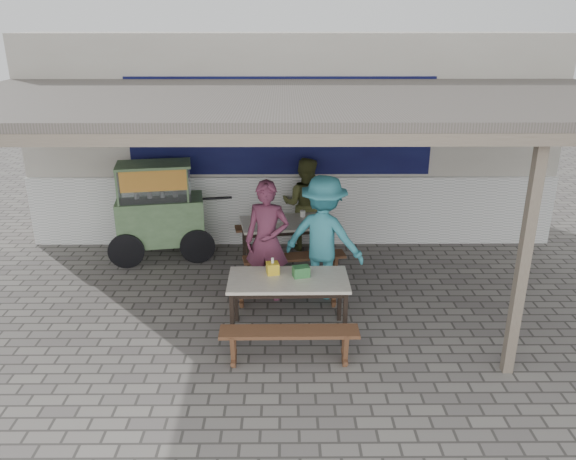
% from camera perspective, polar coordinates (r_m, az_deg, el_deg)
% --- Properties ---
extents(ground, '(60.00, 60.00, 0.00)m').
position_cam_1_polar(ground, '(7.23, 0.75, -10.11)').
color(ground, slate).
rests_on(ground, ground).
extents(back_wall, '(9.00, 1.28, 3.50)m').
position_cam_1_polar(back_wall, '(10.00, 0.39, 9.18)').
color(back_wall, beige).
rests_on(back_wall, ground).
extents(warung_roof, '(9.00, 4.21, 2.81)m').
position_cam_1_polar(warung_roof, '(7.19, 0.84, 12.77)').
color(warung_roof, '#584E4B').
rests_on(warung_roof, ground).
extents(table_left, '(1.51, 0.98, 0.75)m').
position_cam_1_polar(table_left, '(8.75, -0.13, 0.40)').
color(table_left, beige).
rests_on(table_left, ground).
extents(bench_left_street, '(1.53, 0.53, 0.45)m').
position_cam_1_polar(bench_left_street, '(8.27, 0.66, -3.34)').
color(bench_left_street, brown).
rests_on(bench_left_street, ground).
extents(bench_left_wall, '(1.53, 0.53, 0.45)m').
position_cam_1_polar(bench_left_wall, '(9.49, -0.82, -0.14)').
color(bench_left_wall, brown).
rests_on(bench_left_wall, ground).
extents(table_right, '(1.46, 0.74, 0.75)m').
position_cam_1_polar(table_right, '(6.86, 0.03, -5.53)').
color(table_right, beige).
rests_on(table_right, ground).
extents(bench_right_street, '(1.56, 0.29, 0.45)m').
position_cam_1_polar(bench_right_street, '(6.40, 0.13, -10.99)').
color(bench_right_street, brown).
rests_on(bench_right_street, ground).
extents(bench_right_wall, '(1.56, 0.29, 0.45)m').
position_cam_1_polar(bench_right_wall, '(7.64, -0.04, -5.44)').
color(bench_right_wall, brown).
rests_on(bench_right_wall, ground).
extents(vendor_cart, '(1.91, 1.01, 1.58)m').
position_cam_1_polar(vendor_cart, '(9.28, -12.96, 2.27)').
color(vendor_cart, '#6F9764').
rests_on(vendor_cart, ground).
extents(patron_street_side, '(0.70, 0.54, 1.69)m').
position_cam_1_polar(patron_street_side, '(7.70, -2.13, -1.12)').
color(patron_street_side, '#6A2F47').
rests_on(patron_street_side, ground).
extents(patron_wall_side, '(0.87, 0.73, 1.59)m').
position_cam_1_polar(patron_wall_side, '(9.43, 1.72, 2.66)').
color(patron_wall_side, '#4D5028').
rests_on(patron_wall_side, ground).
extents(patron_right_table, '(1.30, 1.04, 1.75)m').
position_cam_1_polar(patron_right_table, '(7.75, 3.63, -0.77)').
color(patron_right_table, teal).
rests_on(patron_right_table, ground).
extents(tissue_box, '(0.17, 0.17, 0.14)m').
position_cam_1_polar(tissue_box, '(6.92, -1.57, -3.90)').
color(tissue_box, gold).
rests_on(tissue_box, table_right).
extents(donation_box, '(0.22, 0.17, 0.13)m').
position_cam_1_polar(donation_box, '(6.85, 1.34, -4.24)').
color(donation_box, '#32713B').
rests_on(donation_box, table_right).
extents(condiment_jar, '(0.09, 0.09, 0.10)m').
position_cam_1_polar(condiment_jar, '(8.94, 1.51, 1.68)').
color(condiment_jar, white).
rests_on(condiment_jar, table_left).
extents(condiment_bowl, '(0.25, 0.25, 0.05)m').
position_cam_1_polar(condiment_bowl, '(8.69, -1.10, 0.96)').
color(condiment_bowl, silver).
rests_on(condiment_bowl, table_left).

